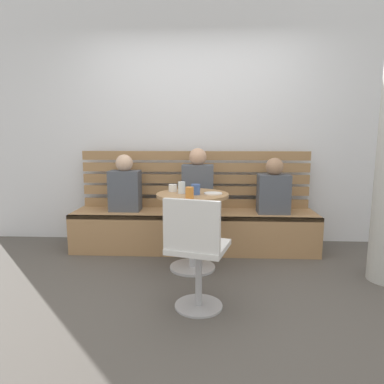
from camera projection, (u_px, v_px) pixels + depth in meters
name	position (u px, v px, depth m)	size (l,w,h in m)	color
ground	(187.00, 299.00, 2.66)	(8.00, 8.00, 0.00)	#514C47
back_wall	(196.00, 121.00, 4.05)	(5.20, 0.10, 2.90)	silver
booth_bench	(194.00, 231.00, 3.81)	(2.70, 0.52, 0.44)	#A87C51
booth_backrest	(195.00, 179.00, 3.96)	(2.65, 0.04, 0.66)	#9A7249
cafe_table	(193.00, 216.00, 3.20)	(0.68, 0.68, 0.74)	#ADADB2
white_chair	(196.00, 250.00, 2.41)	(0.49, 0.49, 0.85)	#ADADB2
person_adult	(198.00, 184.00, 3.71)	(0.34, 0.22, 0.71)	#4C515B
person_child_left	(274.00, 189.00, 3.67)	(0.34, 0.22, 0.60)	#4C515B
person_child_middle	(125.00, 186.00, 3.79)	(0.34, 0.22, 0.63)	#4C515B
cup_ceramic_white	(173.00, 188.00, 3.27)	(0.08, 0.08, 0.07)	white
cup_water_clear	(182.00, 188.00, 3.17)	(0.07, 0.07, 0.11)	white
cup_tumbler_orange	(190.00, 193.00, 2.90)	(0.07, 0.07, 0.10)	orange
cup_mug_blue	(196.00, 189.00, 3.10)	(0.08, 0.08, 0.10)	#3D5B9E
plate_small	(213.00, 193.00, 3.13)	(0.17, 0.17, 0.01)	white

